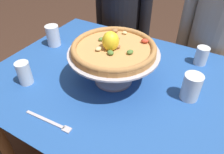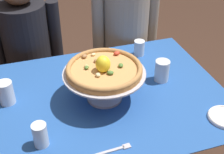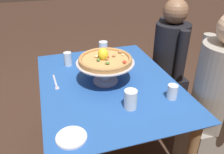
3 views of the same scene
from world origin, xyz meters
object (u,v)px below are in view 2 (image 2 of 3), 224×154
Objects in this scene: pizza_stand at (104,80)px; water_glass_front_left at (41,136)px; diner_right at (125,47)px; pizza at (104,69)px; dinner_fork at (110,151)px; water_glass_side_right at (162,72)px; diner_left at (30,63)px; water_glass_side_left at (6,94)px; water_glass_back_right at (139,49)px.

pizza_stand is 0.41m from water_glass_front_left.
pizza_stand is at bearing -117.90° from diner_right.
dinner_fork is at bearing -103.29° from pizza.
water_glass_front_left is at bearing -158.09° from water_glass_side_right.
water_glass_side_right reaches higher than water_glass_front_left.
diner_left is (-0.32, 0.70, -0.27)m from pizza_stand.
diner_right is at bearing 62.10° from pizza_stand.
water_glass_front_left is at bearing -69.42° from water_glass_side_left.
water_glass_side_right is at bearing 9.40° from pizza.
pizza is at bearing -13.56° from water_glass_side_left.
pizza_stand is 0.47m from water_glass_back_right.
diner_left is (-0.24, 1.04, -0.16)m from dinner_fork.
water_glass_back_right is at bearing 93.00° from water_glass_side_right.
diner_right is at bearing -3.01° from diner_left.
pizza_stand is 3.62× the size of water_glass_front_left.
water_glass_back_right is (0.32, 0.34, -0.07)m from pizza_stand.
pizza reaches higher than water_glass_side_right.
water_glass_side_right is 0.58m from dinner_fork.
pizza_stand is 3.36× the size of water_glass_side_right.
water_glass_side_left is 0.59m from dinner_fork.
diner_right reaches higher than water_glass_front_left.
diner_left reaches higher than water_glass_back_right.
pizza is 3.30× the size of water_glass_front_left.
pizza is at bearing 32.53° from water_glass_front_left.
pizza is 0.30× the size of diner_left.
pizza is 0.49m from water_glass_side_left.
diner_left is (-0.64, 0.36, -0.20)m from water_glass_back_right.
pizza is 3.05× the size of water_glass_side_left.
pizza is at bearing -117.93° from diner_right.
pizza_stand is at bearing 76.63° from dinner_fork.
diner_right reaches higher than pizza_stand.
pizza is 0.29× the size of diner_right.
water_glass_side_right is at bearing -44.39° from diner_left.
dinner_fork is (-0.40, -0.68, -0.04)m from water_glass_back_right.
diner_right is (0.67, -0.04, 0.03)m from diner_left.
pizza_stand is 0.33× the size of diner_left.
water_glass_side_right is (0.34, 0.06, -0.12)m from pizza.
water_glass_back_right is 0.45× the size of dinner_fork.
pizza is 0.39m from dinner_fork.
water_glass_side_right is at bearing 21.91° from water_glass_front_left.
dinner_fork is (-0.08, -0.34, -0.11)m from pizza_stand.
pizza is at bearing -170.60° from water_glass_side_right.
pizza is at bearing -162.40° from pizza_stand.
pizza_stand is at bearing 32.51° from water_glass_front_left.
diner_right reaches higher than pizza.
water_glass_front_left is 0.35m from water_glass_side_left.
water_glass_side_left is 0.64m from diner_left.
water_glass_front_left is (-0.34, -0.21, -0.13)m from pizza.
dinner_fork is at bearing -76.91° from diner_left.
diner_left is at bearing 89.03° from water_glass_front_left.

